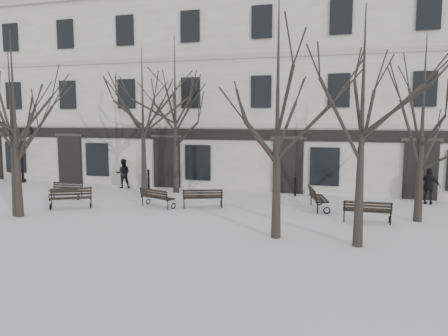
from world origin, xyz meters
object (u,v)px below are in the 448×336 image
at_px(bench_2, 367,211).
at_px(tree_0, 11,115).
at_px(tree_1, 14,102).
at_px(bench_5, 317,198).
at_px(bench_3, 66,190).
at_px(tree_3, 363,98).
at_px(bench_0, 71,197).
at_px(bench_1, 157,197).
at_px(bench_4, 203,197).
at_px(tree_2, 278,89).
at_px(lamp_post, 25,150).

bearing_deg(bench_2, tree_0, 10.25).
xyz_separation_m(tree_1, bench_5, (11.60, 4.86, -4.13)).
distance_m(tree_0, bench_3, 5.35).
height_order(tree_3, bench_0, tree_3).
bearing_deg(bench_3, bench_1, -12.88).
bearing_deg(bench_4, tree_3, 126.71).
height_order(tree_0, tree_2, tree_2).
bearing_deg(bench_1, lamp_post, -1.42).
bearing_deg(lamp_post, bench_5, -9.44).
relative_size(bench_4, lamp_post, 0.53).
bearing_deg(bench_5, bench_4, 89.21).
relative_size(tree_2, bench_5, 3.91).
bearing_deg(tree_3, bench_1, 157.11).
height_order(tree_1, lamp_post, tree_1).
bearing_deg(bench_5, tree_1, 99.07).
bearing_deg(bench_4, lamp_post, -38.77).
relative_size(tree_1, bench_0, 4.03).
xyz_separation_m(tree_1, bench_3, (-0.62, 3.92, -4.22)).
distance_m(tree_2, bench_2, 6.18).
xyz_separation_m(tree_3, bench_4, (-6.62, 4.14, -4.16)).
bearing_deg(bench_0, tree_1, -146.59).
relative_size(tree_0, bench_0, 3.60).
distance_m(tree_2, bench_1, 8.24).
bearing_deg(tree_0, bench_3, 95.76).
distance_m(bench_1, bench_4, 2.09).
height_order(bench_0, lamp_post, lamp_post).
bearing_deg(bench_4, bench_0, -4.38).
relative_size(tree_2, tree_3, 1.07).
xyz_separation_m(tree_0, bench_0, (1.25, 1.92, -3.67)).
height_order(tree_2, bench_0, tree_2).
height_order(tree_2, bench_3, tree_2).
bearing_deg(tree_1, bench_2, 11.75).
height_order(bench_0, bench_4, bench_0).
bearing_deg(bench_3, bench_0, -54.84).
relative_size(bench_1, bench_5, 0.90).
distance_m(bench_3, lamp_post, 7.18).
bearing_deg(lamp_post, tree_3, -22.78).
distance_m(tree_0, tree_2, 10.89).
bearing_deg(bench_5, tree_3, -176.08).
height_order(bench_3, bench_5, bench_5).
relative_size(tree_2, bench_3, 4.78).
relative_size(bench_2, bench_4, 0.97).
distance_m(tree_2, bench_4, 7.14).
xyz_separation_m(tree_2, tree_3, (2.64, -0.25, -0.33)).
bearing_deg(bench_4, tree_0, 6.57).
bearing_deg(bench_2, tree_3, 82.61).
bearing_deg(bench_1, tree_1, 56.30).
height_order(tree_0, bench_3, tree_0).
bearing_deg(bench_1, bench_3, 13.88).
bearing_deg(tree_0, tree_1, -21.29).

